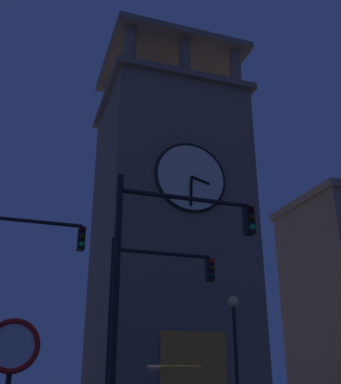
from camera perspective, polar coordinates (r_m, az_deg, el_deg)
The scene contains 5 objects.
clocktower at distance 27.28m, azimuth -0.18°, elevation -5.33°, with size 8.56×7.85×24.77m.
traffic_signal_mid at distance 14.87m, azimuth -3.10°, elevation -13.43°, with size 3.44×0.41×6.05m.
traffic_signal_far at distance 11.40m, azimuth -1.08°, elevation -8.99°, with size 3.70×0.41×6.60m.
street_lamp at distance 19.72m, azimuth 7.81°, elevation -16.77°, with size 0.44×0.44×5.09m.
no_horn_sign at distance 7.53m, azimuth -18.76°, elevation -18.74°, with size 0.78×0.14×2.67m.
Camera 1 is at (7.24, 22.37, 1.78)m, focal length 44.02 mm.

